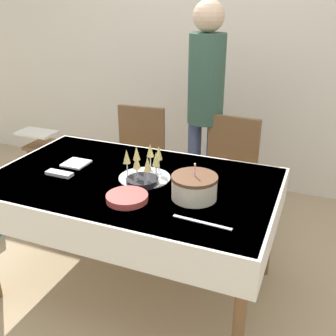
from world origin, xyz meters
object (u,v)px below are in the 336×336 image
(champagne_tray, at_px, (145,164))
(plate_stack_dessert, at_px, (142,181))
(dining_chair_far_left, at_px, (138,160))
(birthday_cake, at_px, (194,187))
(plate_stack_main, at_px, (127,198))
(person_standing, at_px, (206,95))
(dining_chair_far_right, at_px, (227,175))
(high_chair, at_px, (46,153))

(champagne_tray, xyz_separation_m, plate_stack_dessert, (0.02, -0.08, -0.07))
(champagne_tray, bearing_deg, dining_chair_far_left, 119.56)
(birthday_cake, height_order, plate_stack_main, birthday_cake)
(champagne_tray, height_order, person_standing, person_standing)
(dining_chair_far_right, xyz_separation_m, plate_stack_main, (-0.28, -1.09, 0.28))
(plate_stack_main, height_order, plate_stack_dessert, same)
(plate_stack_dessert, bearing_deg, high_chair, 149.65)
(person_standing, distance_m, high_chair, 1.53)
(plate_stack_dessert, bearing_deg, dining_chair_far_left, 118.31)
(high_chair, bearing_deg, dining_chair_far_right, 2.98)
(champagne_tray, bearing_deg, dining_chair_far_right, 68.40)
(plate_stack_main, bearing_deg, dining_chair_far_left, 114.00)
(dining_chair_far_right, relative_size, plate_stack_main, 4.26)
(dining_chair_far_right, bearing_deg, dining_chair_far_left, -180.00)
(dining_chair_far_left, xyz_separation_m, birthday_cake, (0.80, -0.92, 0.33))
(person_standing, bearing_deg, dining_chair_far_left, -158.48)
(plate_stack_dessert, xyz_separation_m, person_standing, (0.04, 1.07, 0.28))
(dining_chair_far_right, height_order, plate_stack_dessert, dining_chair_far_right)
(birthday_cake, bearing_deg, plate_stack_main, -152.76)
(dining_chair_far_left, height_order, plate_stack_main, dining_chair_far_left)
(dining_chair_far_right, relative_size, champagne_tray, 3.07)
(dining_chair_far_left, bearing_deg, high_chair, -174.42)
(dining_chair_far_right, bearing_deg, champagne_tray, -111.60)
(dining_chair_far_left, relative_size, birthday_cake, 3.85)
(plate_stack_dessert, bearing_deg, dining_chair_far_right, 71.35)
(birthday_cake, xyz_separation_m, plate_stack_dessert, (-0.33, 0.05, -0.05))
(dining_chair_far_left, distance_m, plate_stack_dessert, 1.03)
(dining_chair_far_right, relative_size, birthday_cake, 3.85)
(birthday_cake, relative_size, high_chair, 0.35)
(dining_chair_far_right, bearing_deg, plate_stack_dessert, -108.65)
(high_chair, bearing_deg, person_standing, 11.69)
(champagne_tray, distance_m, plate_stack_dessert, 0.11)
(plate_stack_dessert, bearing_deg, person_standing, 87.87)
(plate_stack_dessert, height_order, high_chair, plate_stack_dessert)
(dining_chair_far_right, distance_m, person_standing, 0.64)
(plate_stack_dessert, distance_m, high_chair, 1.59)
(plate_stack_dessert, distance_m, person_standing, 1.11)
(plate_stack_main, height_order, high_chair, plate_stack_main)
(birthday_cake, xyz_separation_m, plate_stack_main, (-0.32, -0.16, -0.05))
(plate_stack_dessert, bearing_deg, plate_stack_main, -86.26)
(plate_stack_main, bearing_deg, person_standing, 88.84)
(birthday_cake, bearing_deg, person_standing, 104.57)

